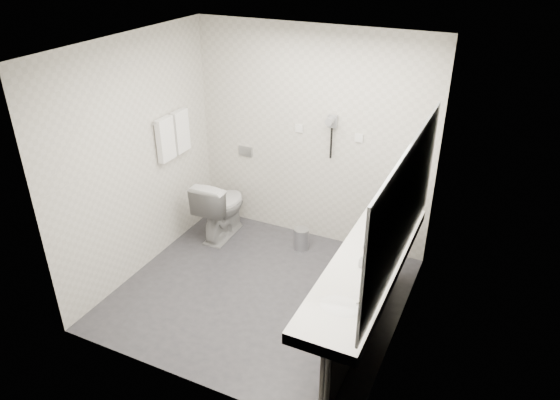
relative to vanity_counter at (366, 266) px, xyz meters
The scene contains 31 objects.
floor 1.39m from the vanity_counter, 169.92° to the left, with size 2.80×2.80×0.00m, color #2C2C31.
ceiling 2.05m from the vanity_counter, 169.92° to the left, with size 2.80×2.80×0.00m, color silver.
wall_back 1.93m from the vanity_counter, 126.87° to the left, with size 2.80×2.80×0.00m, color beige.
wall_front 1.64m from the vanity_counter, 135.64° to the right, with size 2.80×2.80×0.00m, color beige.
wall_left 2.57m from the vanity_counter, behind, with size 2.60×2.60×0.00m, color beige.
wall_right 0.56m from the vanity_counter, 36.03° to the left, with size 2.60×2.60×0.00m, color beige.
vanity_counter is the anchor object (origin of this frame).
vanity_panel 0.43m from the vanity_counter, ahead, with size 0.03×2.15×0.75m, color #999491.
vanity_post_near 1.12m from the vanity_counter, 86.97° to the right, with size 0.06×0.06×0.75m, color silver.
vanity_post_far 1.12m from the vanity_counter, 86.97° to the left, with size 0.06×0.06×0.75m, color silver.
mirror 0.70m from the vanity_counter, ahead, with size 0.02×2.20×1.05m, color #B2BCC6.
basin_near 0.65m from the vanity_counter, 90.00° to the right, with size 0.40×0.31×0.05m, color silver.
basin_far 0.65m from the vanity_counter, 90.00° to the left, with size 0.40×0.31×0.05m, color silver.
faucet_near 0.69m from the vanity_counter, 73.30° to the right, with size 0.04×0.04×0.15m, color silver.
faucet_far 0.69m from the vanity_counter, 73.30° to the left, with size 0.04×0.04×0.15m, color silver.
soap_bottle_a 0.17m from the vanity_counter, 13.71° to the right, with size 0.05×0.05×0.10m, color beige.
soap_bottle_b 0.20m from the vanity_counter, 105.27° to the left, with size 0.08×0.08×0.10m, color beige.
soap_bottle_c 0.15m from the vanity_counter, 100.33° to the right, with size 0.05×0.05×0.12m, color beige.
glass_left 0.28m from the vanity_counter, 57.45° to the left, with size 0.05×0.05×0.10m, color silver.
toilet 2.35m from the vanity_counter, 153.66° to the left, with size 0.43×0.76×0.77m, color silver.
flush_plate 2.48m from the vanity_counter, 143.06° to the left, with size 0.18×0.02×0.12m, color #B2B5BA.
pedal_bin 1.72m from the vanity_counter, 133.08° to the left, with size 0.18×0.18×0.25m, color #B2B5BA.
bin_lid 1.67m from the vanity_counter, 133.08° to the left, with size 0.18×0.18×0.01m, color #B2B5BA.
towel_rail 2.69m from the vanity_counter, 163.14° to the left, with size 0.02×0.02×0.62m, color silver.
towel_near 2.59m from the vanity_counter, 166.10° to the left, with size 0.07×0.24×0.48m, color white.
towel_far 2.67m from the vanity_counter, 160.15° to the left, with size 0.07×0.24×0.48m, color white.
dryer_cradle 1.85m from the vanity_counter, 120.76° to the left, with size 0.10×0.04×0.14m, color gray.
dryer_barrel 1.81m from the vanity_counter, 122.01° to the left, with size 0.08×0.08×0.14m, color gray.
dryer_cord 1.76m from the vanity_counter, 121.02° to the left, with size 0.02×0.02×0.35m, color black.
switch_plate_a 2.04m from the vanity_counter, 130.59° to the left, with size 0.09×0.02×0.09m, color silver.
switch_plate_b 1.69m from the vanity_counter, 111.13° to the left, with size 0.09×0.02×0.09m, color silver.
Camera 1 is at (2.02, -3.80, 3.36)m, focal length 33.22 mm.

